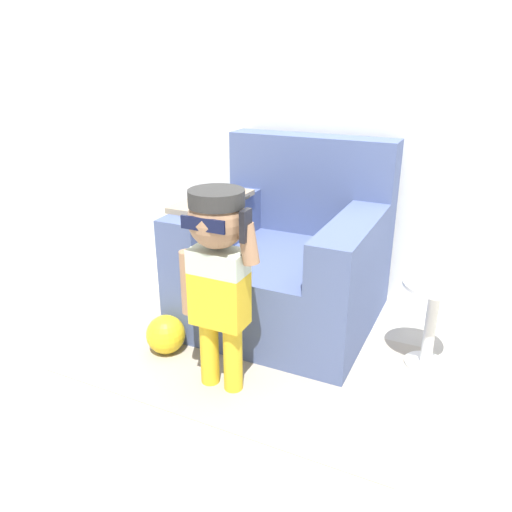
% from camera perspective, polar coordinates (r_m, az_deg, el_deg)
% --- Properties ---
extents(ground_plane, '(10.00, 10.00, 0.00)m').
position_cam_1_polar(ground_plane, '(2.83, 6.84, -8.83)').
color(ground_plane, '#ADA89E').
extents(wall_back, '(10.00, 0.05, 2.60)m').
position_cam_1_polar(wall_back, '(3.09, 12.27, 18.80)').
color(wall_back, silver).
rests_on(wall_back, ground_plane).
extents(armchair, '(1.03, 1.00, 1.01)m').
position_cam_1_polar(armchair, '(2.87, 3.66, -0.38)').
color(armchair, '#475684').
rests_on(armchair, ground_plane).
extents(person_child, '(0.39, 0.29, 0.94)m').
position_cam_1_polar(person_child, '(2.12, -4.38, -0.65)').
color(person_child, gold).
rests_on(person_child, ground_plane).
extents(side_table, '(0.31, 0.31, 0.45)m').
position_cam_1_polar(side_table, '(2.56, 19.45, -6.55)').
color(side_table, white).
rests_on(side_table, ground_plane).
extents(rug, '(1.69, 1.01, 0.01)m').
position_cam_1_polar(rug, '(2.60, -1.21, -11.71)').
color(rug, '#9E9384').
rests_on(rug, ground_plane).
extents(toy_ball, '(0.20, 0.20, 0.20)m').
position_cam_1_polar(toy_ball, '(2.65, -10.27, -8.80)').
color(toy_ball, yellow).
rests_on(toy_ball, ground_plane).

